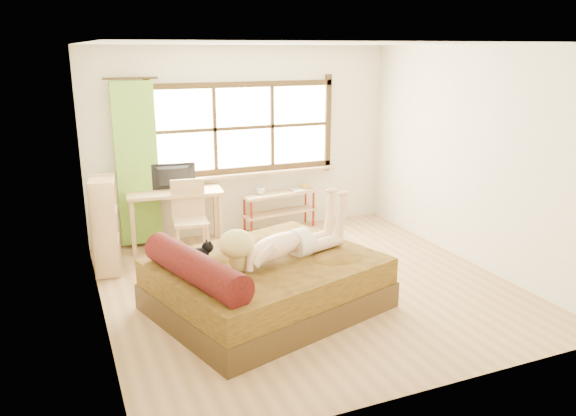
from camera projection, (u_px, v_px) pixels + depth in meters
name	position (u px, v px, depth m)	size (l,w,h in m)	color
floor	(308.00, 286.00, 6.51)	(4.50, 4.50, 0.00)	#9E754C
ceiling	(310.00, 43.00, 5.76)	(4.50, 4.50, 0.00)	white
wall_back	(244.00, 141.00, 8.13)	(4.50, 4.50, 0.00)	silver
wall_front	(436.00, 232.00, 4.14)	(4.50, 4.50, 0.00)	silver
wall_left	(93.00, 191.00, 5.30)	(4.50, 4.50, 0.00)	silver
wall_right	(473.00, 157.00, 6.97)	(4.50, 4.50, 0.00)	silver
window	(244.00, 131.00, 8.06)	(2.80, 0.16, 1.46)	#FFEDBF
curtain	(137.00, 165.00, 7.50)	(0.55, 0.10, 2.20)	olive
bed	(263.00, 283.00, 5.85)	(2.59, 2.30, 0.83)	#34240F
woman	(282.00, 229.00, 5.74)	(1.53, 0.44, 0.65)	#E3B392
kitten	(196.00, 254.00, 5.60)	(0.33, 0.13, 0.26)	black
desk	(175.00, 198.00, 7.64)	(1.33, 0.72, 0.79)	tan
monitor	(173.00, 177.00, 7.61)	(0.62, 0.08, 0.36)	black
chair	(190.00, 214.00, 7.40)	(0.49, 0.49, 0.99)	tan
pipe_shelf	(280.00, 202.00, 8.41)	(1.19, 0.44, 0.66)	tan
cup	(261.00, 191.00, 8.24)	(0.13, 0.13, 0.11)	gray
book	(292.00, 191.00, 8.43)	(0.18, 0.24, 0.02)	gray
bookshelf	(105.00, 226.00, 6.75)	(0.35, 0.54, 1.17)	tan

